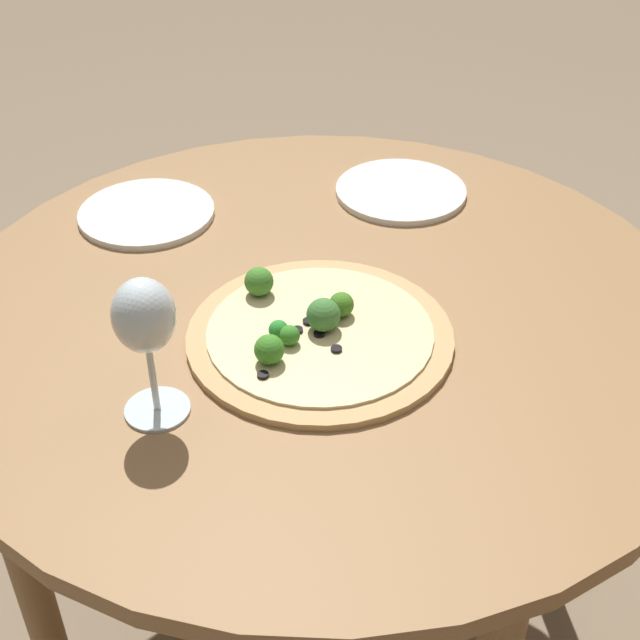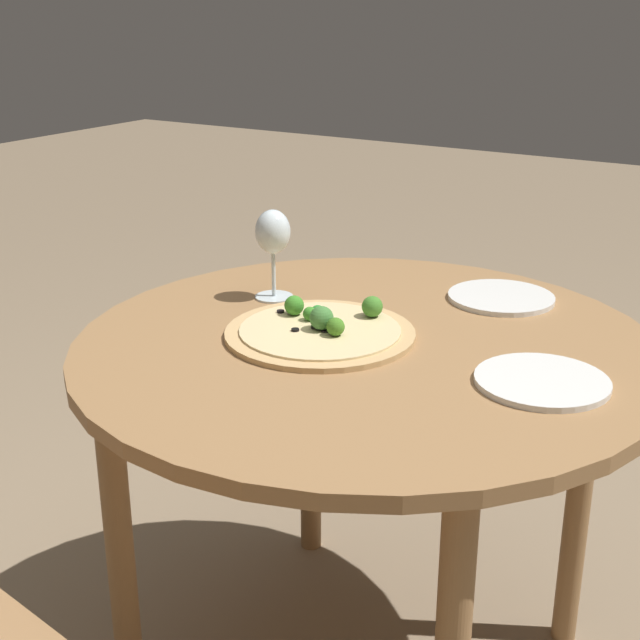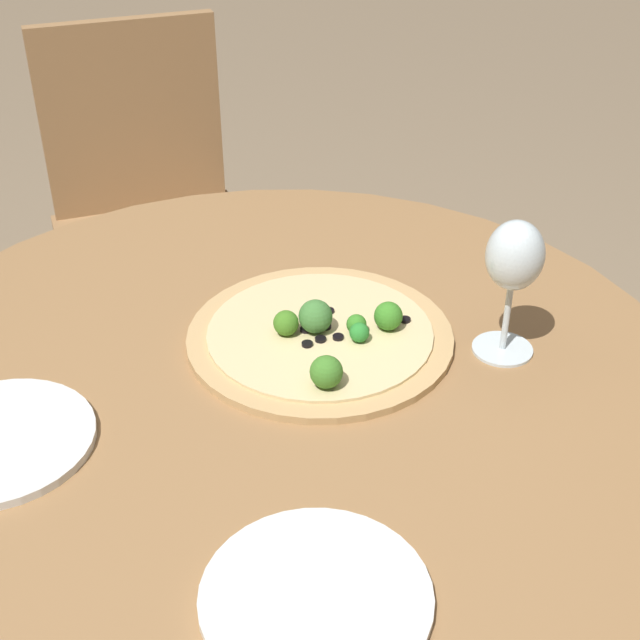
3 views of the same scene
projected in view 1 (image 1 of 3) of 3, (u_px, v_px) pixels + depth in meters
name	position (u px, v px, depth m)	size (l,w,h in m)	color
ground_plane	(321.00, 622.00, 1.62)	(12.00, 12.00, 0.00)	#847056
dining_table	(322.00, 350.00, 1.24)	(1.02, 1.02, 0.72)	olive
pizza	(316.00, 332.00, 1.11)	(0.34, 0.34, 0.06)	tan
wine_glass	(145.00, 322.00, 0.94)	(0.08, 0.08, 0.18)	silver
plate_near	(147.00, 213.00, 1.36)	(0.21, 0.21, 0.01)	silver
plate_far	(401.00, 191.00, 1.42)	(0.21, 0.21, 0.01)	silver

